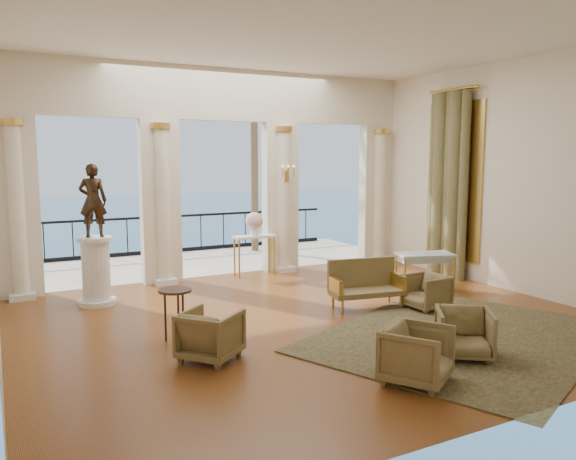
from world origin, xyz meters
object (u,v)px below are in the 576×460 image
game_table (425,257)px  pedestal (96,272)px  side_table (175,297)px  armchair_c (426,290)px  armchair_d (210,332)px  armchair_b (464,331)px  armchair_a (417,352)px  settee (365,284)px  console_table (254,242)px  statue (93,200)px

game_table → pedestal: pedestal is taller
game_table → side_table: side_table is taller
armchair_c → armchair_d: (-4.15, -0.56, 0.02)m
armchair_d → side_table: size_ratio=0.94×
armchair_b → armchair_a: bearing=-125.8°
armchair_b → armchair_c: size_ratio=1.06×
settee → console_table: size_ratio=1.41×
armchair_d → game_table: size_ratio=0.59×
armchair_c → pedestal: pedestal is taller
settee → statue: (-4.15, 2.39, 1.45)m
settee → armchair_c: bearing=-25.3°
pedestal → side_table: bearing=-76.1°
pedestal → armchair_b: bearing=-52.8°
armchair_c → settee: (-0.86, 0.61, 0.08)m
armchair_a → side_table: 3.46m
armchair_d → side_table: (-0.20, 0.90, 0.30)m
armchair_a → settee: (1.42, 3.04, 0.04)m
game_table → pedestal: size_ratio=1.00×
side_table → armchair_a: bearing=-53.2°
settee → pedestal: pedestal is taller
settee → console_table: 3.39m
armchair_b → armchair_c: (1.17, 2.06, -0.02)m
game_table → console_table: size_ratio=1.27×
game_table → side_table: 5.31m
settee → statue: size_ratio=1.04×
settee → game_table: (1.77, 0.47, 0.25)m
game_table → console_table: 3.72m
game_table → console_table: (-2.40, 2.84, 0.08)m
armchair_c → side_table: bearing=-97.2°
armchair_a → armchair_d: bearing=102.7°
statue → armchair_b: bearing=147.2°
armchair_b → pedestal: bearing=163.3°
settee → console_table: bearing=110.9°
armchair_c → side_table: 4.37m
armchair_d → settee: size_ratio=0.53×
armchair_c → armchair_d: size_ratio=0.94×
side_table → armchair_c: bearing=-4.4°
armchair_d → armchair_a: bearing=-174.2°
armchair_b → game_table: size_ratio=0.59×
statue → console_table: statue is taller
armchair_d → console_table: bearing=-70.0°
armchair_c → game_table: bearing=137.3°
armchair_b → armchair_d: (-2.98, 1.50, 0.00)m
armchair_c → side_table: size_ratio=0.88×
armchair_a → game_table: (3.20, 3.51, 0.29)m
statue → game_table: bearing=-177.9°
game_table → statue: size_ratio=0.94×
armchair_b → armchair_c: bearing=96.5°
game_table → pedestal: bearing=-178.7°
armchair_c → settee: 1.06m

